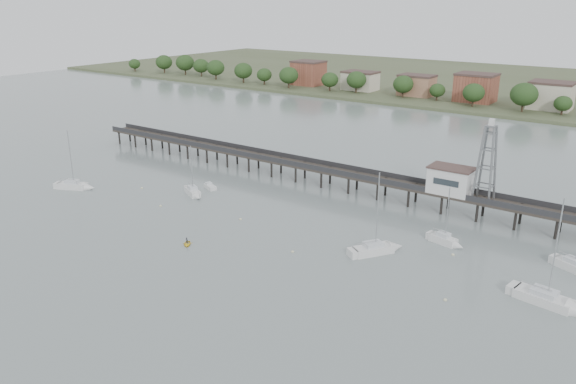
# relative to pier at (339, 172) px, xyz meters

# --- Properties ---
(ground_plane) EXTENTS (500.00, 500.00, 0.00)m
(ground_plane) POSITION_rel_pier_xyz_m (0.00, -60.00, -3.79)
(ground_plane) COLOR slate
(ground_plane) RESTS_ON ground
(pier) EXTENTS (150.00, 5.00, 5.50)m
(pier) POSITION_rel_pier_xyz_m (0.00, 0.00, 0.00)
(pier) COLOR #2D2823
(pier) RESTS_ON ground
(pier_building) EXTENTS (8.40, 5.40, 5.30)m
(pier_building) POSITION_rel_pier_xyz_m (25.00, 0.00, 2.87)
(pier_building) COLOR silver
(pier_building) RESTS_ON ground
(lattice_tower) EXTENTS (3.20, 3.20, 15.50)m
(lattice_tower) POSITION_rel_pier_xyz_m (31.50, 0.00, 7.31)
(lattice_tower) COLOR slate
(lattice_tower) RESTS_ON ground
(sailboat_b) EXTENTS (7.01, 4.74, 11.40)m
(sailboat_b) POSITION_rel_pier_xyz_m (-22.56, -22.49, -3.14)
(sailboat_b) COLOR silver
(sailboat_b) RESTS_ON ground
(sailboat_a) EXTENTS (8.71, 5.87, 13.98)m
(sailboat_a) POSITION_rel_pier_xyz_m (-46.96, -34.01, -3.16)
(sailboat_a) COLOR silver
(sailboat_a) RESTS_ON ground
(sailboat_d) EXTENTS (10.49, 4.52, 16.58)m
(sailboat_d) POSITION_rel_pier_xyz_m (50.38, -26.73, -3.17)
(sailboat_d) COLOR silver
(sailboat_d) RESTS_ON ground
(sailboat_c) EXTENTS (7.18, 8.99, 14.85)m
(sailboat_c) POSITION_rel_pier_xyz_m (22.72, -24.59, -3.16)
(sailboat_c) COLOR silver
(sailboat_c) RESTS_ON ground
(sailboat_f) EXTENTS (6.64, 3.28, 10.73)m
(sailboat_f) POSITION_rel_pier_xyz_m (30.66, -15.34, -3.14)
(sailboat_f) COLOR silver
(sailboat_f) RESTS_ON ground
(white_tender) EXTENTS (4.01, 2.85, 1.44)m
(white_tender) POSITION_rel_pier_xyz_m (-23.30, -16.79, -3.35)
(white_tender) COLOR silver
(white_tender) RESTS_ON ground
(yellow_dinghy) EXTENTS (1.67, 1.47, 2.42)m
(yellow_dinghy) POSITION_rel_pier_xyz_m (-5.66, -41.38, -3.79)
(yellow_dinghy) COLOR yellow
(yellow_dinghy) RESTS_ON ground
(dinghy_occupant) EXTENTS (0.44, 1.15, 0.27)m
(dinghy_occupant) POSITION_rel_pier_xyz_m (-5.66, -41.38, -3.79)
(dinghy_occupant) COLOR black
(dinghy_occupant) RESTS_ON ground
(mooring_buoys) EXTENTS (73.67, 15.51, 0.39)m
(mooring_buoys) POSITION_rel_pier_xyz_m (2.62, -28.21, -3.71)
(mooring_buoys) COLOR beige
(mooring_buoys) RESTS_ON ground
(far_shore) EXTENTS (500.00, 170.00, 10.40)m
(far_shore) POSITION_rel_pier_xyz_m (0.36, 179.58, -2.85)
(far_shore) COLOR #475133
(far_shore) RESTS_ON ground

